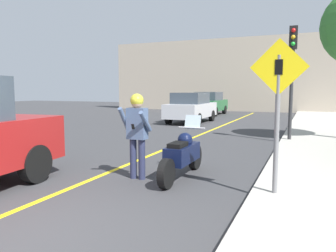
% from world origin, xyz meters
% --- Properties ---
extents(ground_plane, '(80.00, 80.00, 0.00)m').
position_xyz_m(ground_plane, '(0.00, 0.00, 0.00)').
color(ground_plane, '#38383A').
extents(road_center_line, '(0.12, 36.00, 0.01)m').
position_xyz_m(road_center_line, '(-0.60, 6.00, 0.00)').
color(road_center_line, yellow).
rests_on(road_center_line, ground).
extents(building_backdrop, '(28.00, 1.20, 6.24)m').
position_xyz_m(building_backdrop, '(0.00, 26.00, 3.12)').
color(building_backdrop, '#B2A38E').
rests_on(building_backdrop, ground).
extents(motorcycle, '(0.62, 2.24, 1.27)m').
position_xyz_m(motorcycle, '(1.06, 3.55, 0.49)').
color(motorcycle, black).
rests_on(motorcycle, ground).
extents(person_biker, '(0.59, 0.48, 1.76)m').
position_xyz_m(person_biker, '(0.24, 3.10, 1.08)').
color(person_biker, '#282D4C').
rests_on(person_biker, ground).
extents(crossing_sign, '(0.91, 0.08, 2.51)m').
position_xyz_m(crossing_sign, '(2.98, 2.82, 1.64)').
color(crossing_sign, slate).
rests_on(crossing_sign, sidewalk_curb).
extents(traffic_light, '(0.26, 0.30, 3.82)m').
position_xyz_m(traffic_light, '(2.87, 9.21, 2.78)').
color(traffic_light, '#2D2D30').
rests_on(traffic_light, sidewalk_curb).
extents(parked_car_silver, '(1.88, 4.20, 1.68)m').
position_xyz_m(parked_car_silver, '(-2.63, 14.63, 0.86)').
color(parked_car_silver, black).
rests_on(parked_car_silver, ground).
extents(parked_car_green, '(1.88, 4.20, 1.68)m').
position_xyz_m(parked_car_green, '(-3.34, 20.68, 0.86)').
color(parked_car_green, black).
rests_on(parked_car_green, ground).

